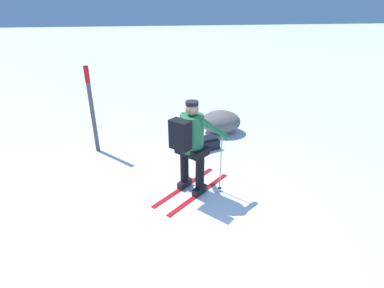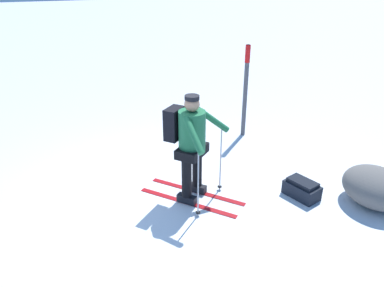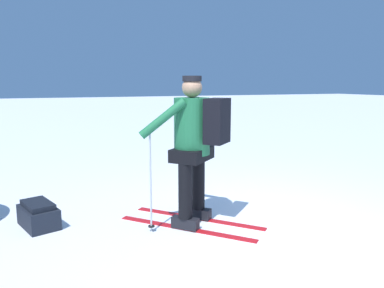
{
  "view_description": "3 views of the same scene",
  "coord_description": "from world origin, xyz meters",
  "px_view_note": "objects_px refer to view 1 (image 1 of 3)",
  "views": [
    {
      "loc": [
        0.26,
        3.83,
        3.09
      ],
      "look_at": [
        -0.42,
        -0.63,
        0.92
      ],
      "focal_mm": 28.0,
      "sensor_mm": 36.0,
      "label": 1
    },
    {
      "loc": [
        -5.04,
        1.13,
        3.27
      ],
      "look_at": [
        -0.42,
        -0.63,
        0.92
      ],
      "focal_mm": 35.0,
      "sensor_mm": 36.0,
      "label": 2
    },
    {
      "loc": [
        3.34,
        -2.21,
        1.59
      ],
      "look_at": [
        -0.42,
        -0.63,
        0.92
      ],
      "focal_mm": 35.0,
      "sensor_mm": 36.0,
      "label": 3
    }
  ],
  "objects_px": {
    "dropped_backpack": "(207,143)",
    "rock_boulder": "(221,122)",
    "skier": "(191,142)",
    "trail_marker": "(91,104)"
  },
  "relations": [
    {
      "from": "dropped_backpack",
      "to": "rock_boulder",
      "type": "height_order",
      "value": "rock_boulder"
    },
    {
      "from": "skier",
      "to": "dropped_backpack",
      "type": "xyz_separation_m",
      "value": [
        -0.61,
        -1.63,
        -0.85
      ]
    },
    {
      "from": "skier",
      "to": "rock_boulder",
      "type": "relative_size",
      "value": 1.63
    },
    {
      "from": "trail_marker",
      "to": "rock_boulder",
      "type": "xyz_separation_m",
      "value": [
        -3.0,
        -0.63,
        -0.82
      ]
    },
    {
      "from": "skier",
      "to": "rock_boulder",
      "type": "distance_m",
      "value": 2.87
    },
    {
      "from": "rock_boulder",
      "to": "skier",
      "type": "bearing_deg",
      "value": 65.68
    },
    {
      "from": "skier",
      "to": "trail_marker",
      "type": "xyz_separation_m",
      "value": [
        1.86,
        -1.91,
        0.12
      ]
    },
    {
      "from": "trail_marker",
      "to": "skier",
      "type": "bearing_deg",
      "value": 134.23
    },
    {
      "from": "dropped_backpack",
      "to": "trail_marker",
      "type": "height_order",
      "value": "trail_marker"
    },
    {
      "from": "trail_marker",
      "to": "rock_boulder",
      "type": "bearing_deg",
      "value": -168.08
    }
  ]
}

